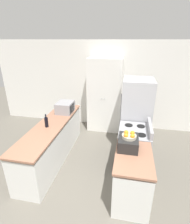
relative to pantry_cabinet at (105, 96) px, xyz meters
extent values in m
plane|color=#666056|center=(-0.04, -3.08, -1.07)|extent=(14.00, 14.00, 0.00)
cube|color=white|center=(-0.04, 0.32, 0.23)|extent=(7.00, 0.06, 2.60)
cube|color=silver|center=(-0.93, -1.72, -0.66)|extent=(0.58, 2.47, 0.82)
cube|color=#9E6B51|center=(-0.93, -1.72, -0.20)|extent=(0.60, 2.53, 0.04)
cube|color=silver|center=(0.85, -2.51, -0.66)|extent=(0.58, 0.92, 0.82)
cube|color=#9E6B51|center=(0.85, -2.51, -0.20)|extent=(0.60, 0.94, 0.04)
cube|color=white|center=(0.00, 0.00, 0.00)|extent=(0.97, 0.53, 2.14)
sphere|color=#B2B2B7|center=(-0.04, -0.28, 0.00)|extent=(0.03, 0.03, 0.03)
sphere|color=#B2B2B7|center=(0.04, -0.28, 0.00)|extent=(0.03, 0.03, 0.03)
cube|color=#9E9EA3|center=(0.87, -1.63, -0.63)|extent=(0.64, 0.79, 0.89)
cube|color=black|center=(0.54, -1.63, -0.74)|extent=(0.02, 0.69, 0.49)
cube|color=#9E9EA3|center=(1.16, -1.63, -0.10)|extent=(0.06, 0.75, 0.16)
cylinder|color=black|center=(0.74, -1.82, -0.18)|extent=(0.17, 0.17, 0.01)
cylinder|color=black|center=(0.74, -1.44, -0.18)|extent=(0.17, 0.17, 0.01)
cylinder|color=black|center=(1.00, -1.82, -0.18)|extent=(0.17, 0.17, 0.01)
cylinder|color=black|center=(1.00, -1.44, -0.18)|extent=(0.17, 0.17, 0.01)
cube|color=#B7B7BC|center=(0.90, -0.80, -0.19)|extent=(0.70, 0.78, 1.77)
cylinder|color=gray|center=(0.53, -1.02, -0.10)|extent=(0.02, 0.02, 0.97)
cube|color=#939399|center=(-0.85, -1.01, -0.05)|extent=(0.38, 0.46, 0.27)
cube|color=black|center=(-0.66, -1.04, -0.05)|extent=(0.01, 0.29, 0.19)
cylinder|color=black|center=(-0.96, -1.85, -0.08)|extent=(0.07, 0.07, 0.21)
cylinder|color=black|center=(-0.96, -1.85, 0.07)|extent=(0.03, 0.03, 0.08)
cube|color=black|center=(0.75, -2.29, -0.08)|extent=(0.33, 0.41, 0.20)
cube|color=black|center=(0.58, -2.29, -0.08)|extent=(0.01, 0.29, 0.12)
cylinder|color=#B2A893|center=(0.75, -2.29, 0.04)|extent=(0.24, 0.24, 0.05)
sphere|color=orange|center=(0.81, -2.24, 0.09)|extent=(0.07, 0.07, 0.07)
sphere|color=orange|center=(0.70, -2.24, 0.09)|extent=(0.07, 0.07, 0.07)
sphere|color=orange|center=(0.70, -2.35, 0.09)|extent=(0.07, 0.07, 0.07)
sphere|color=orange|center=(0.81, -2.35, 0.09)|extent=(0.07, 0.07, 0.07)
camera|label=1|loc=(0.70, -4.87, 1.54)|focal=28.00mm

